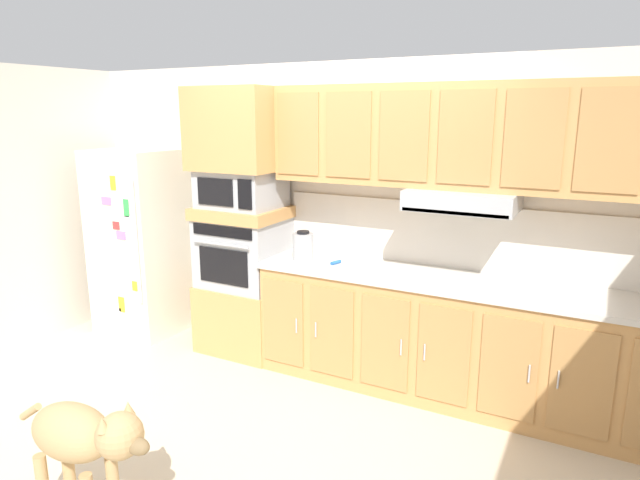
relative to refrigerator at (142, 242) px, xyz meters
name	(u,v)px	position (x,y,z in m)	size (l,w,h in m)	color
ground_plane	(292,410)	(2.08, -0.68, -0.88)	(9.60, 9.60, 0.00)	beige
back_kitchen_wall	(358,215)	(2.08, 0.43, 0.37)	(6.20, 0.12, 2.50)	beige
side_panel_left	(24,208)	(-0.72, -0.68, 0.37)	(0.12, 7.10, 2.50)	beige
refrigerator	(142,242)	(0.00, 0.00, 0.00)	(0.76, 0.73, 1.76)	silver
oven_base_cabinet	(246,316)	(1.16, 0.07, -0.58)	(0.74, 0.62, 0.60)	tan
built_in_oven	(244,252)	(1.16, 0.07, 0.02)	(0.70, 0.62, 0.60)	#A8AAAF
appliance_mid_shelf	(243,213)	(1.16, 0.07, 0.37)	(0.74, 0.62, 0.10)	tan
microwave	(242,189)	(1.16, 0.07, 0.58)	(0.64, 0.54, 0.32)	#A8AAAF
appliance_upper_cabinet	(240,129)	(1.16, 0.07, 1.08)	(0.74, 0.62, 0.68)	tan
lower_cabinet_run	(454,342)	(3.04, 0.07, -0.44)	(3.03, 0.63, 0.88)	tan
countertop_slab	(458,282)	(3.04, 0.07, 0.02)	(3.07, 0.64, 0.04)	beige
backsplash_panel	(470,238)	(3.04, 0.36, 0.29)	(3.07, 0.02, 0.50)	silver
upper_cabinet_with_hood	(471,141)	(3.04, 0.19, 1.02)	(3.03, 0.48, 0.88)	tan
screwdriver	(337,263)	(2.09, 0.02, 0.05)	(0.16, 0.14, 0.03)	blue
electric_kettle	(303,246)	(1.78, 0.02, 0.15)	(0.17, 0.17, 0.24)	#A8AAAF
dog	(83,437)	(1.67, -2.09, -0.41)	(0.94, 0.30, 0.69)	tan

